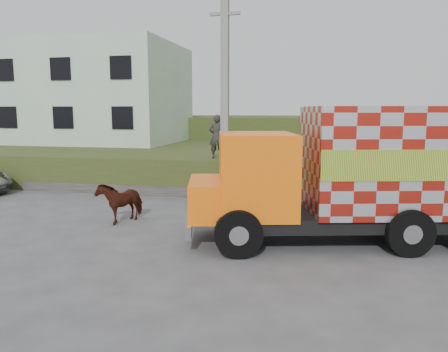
% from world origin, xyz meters
% --- Properties ---
extents(ground, '(120.00, 120.00, 0.00)m').
position_xyz_m(ground, '(0.00, 0.00, 0.00)').
color(ground, '#474749').
rests_on(ground, ground).
extents(embankment, '(40.00, 12.00, 1.50)m').
position_xyz_m(embankment, '(0.00, 10.00, 0.75)').
color(embankment, '#264918').
rests_on(embankment, ground).
extents(embankment_far, '(40.00, 12.00, 3.00)m').
position_xyz_m(embankment_far, '(0.00, 22.00, 1.50)').
color(embankment_far, '#264918').
rests_on(embankment_far, ground).
extents(retaining_strip, '(16.00, 0.50, 0.40)m').
position_xyz_m(retaining_strip, '(-2.00, 4.20, 0.20)').
color(retaining_strip, '#595651').
rests_on(retaining_strip, ground).
extents(building, '(10.00, 8.00, 6.00)m').
position_xyz_m(building, '(-11.00, 13.00, 4.50)').
color(building, silver).
rests_on(building, embankment).
extents(utility_pole, '(1.20, 0.30, 8.00)m').
position_xyz_m(utility_pole, '(-1.00, 4.60, 4.08)').
color(utility_pole, gray).
rests_on(utility_pole, ground).
extents(cargo_truck, '(8.47, 4.40, 3.61)m').
position_xyz_m(cargo_truck, '(3.79, -0.71, 1.86)').
color(cargo_truck, black).
rests_on(cargo_truck, ground).
extents(cow, '(1.21, 1.69, 1.30)m').
position_xyz_m(cow, '(-3.37, -0.08, 0.65)').
color(cow, '#35110D').
rests_on(cow, ground).
extents(pedestrian, '(0.76, 0.61, 1.83)m').
position_xyz_m(pedestrian, '(-1.47, 5.14, 2.41)').
color(pedestrian, '#2F2C2A').
rests_on(pedestrian, embankment).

